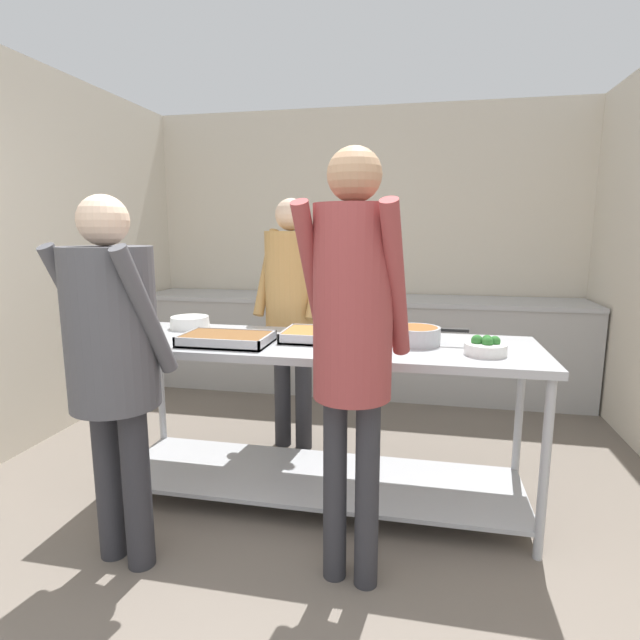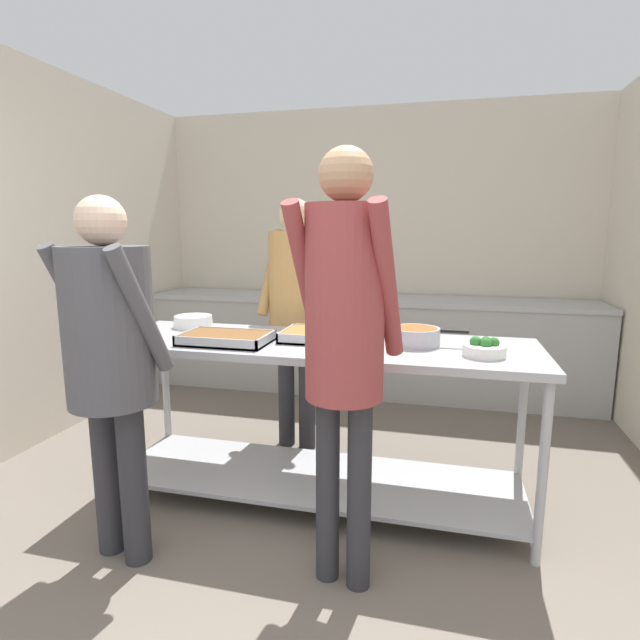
# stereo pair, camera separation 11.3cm
# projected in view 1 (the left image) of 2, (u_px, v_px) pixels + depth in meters

# --- Properties ---
(wall_rear) EXTENTS (4.24, 0.06, 2.65)m
(wall_rear) POSITION_uv_depth(u_px,v_px,m) (363.00, 249.00, 4.91)
(wall_rear) COLOR beige
(wall_rear) RESTS_ON ground_plane
(wall_left) EXTENTS (0.06, 3.94, 2.65)m
(wall_left) POSITION_uv_depth(u_px,v_px,m) (32.00, 256.00, 3.48)
(wall_left) COLOR beige
(wall_left) RESTS_ON ground_plane
(back_counter) EXTENTS (4.08, 0.65, 0.89)m
(back_counter) POSITION_uv_depth(u_px,v_px,m) (357.00, 344.00, 4.71)
(back_counter) COLOR #A8A8A8
(back_counter) RESTS_ON ground_plane
(serving_counter) EXTENTS (2.33, 0.73, 0.91)m
(serving_counter) POSITION_uv_depth(u_px,v_px,m) (316.00, 394.00, 2.73)
(serving_counter) COLOR #ADAFB5
(serving_counter) RESTS_ON ground_plane
(plate_stack) EXTENTS (0.24, 0.24, 0.07)m
(plate_stack) POSITION_uv_depth(u_px,v_px,m) (190.00, 322.00, 3.04)
(plate_stack) COLOR white
(plate_stack) RESTS_ON serving_counter
(serving_tray_vegetables) EXTENTS (0.46, 0.29, 0.05)m
(serving_tray_vegetables) POSITION_uv_depth(u_px,v_px,m) (227.00, 339.00, 2.61)
(serving_tray_vegetables) COLOR #ADAFB5
(serving_tray_vegetables) RESTS_ON serving_counter
(serving_tray_roast) EXTENTS (0.48, 0.32, 0.05)m
(serving_tray_roast) POSITION_uv_depth(u_px,v_px,m) (328.00, 336.00, 2.70)
(serving_tray_roast) COLOR #ADAFB5
(serving_tray_roast) RESTS_ON serving_counter
(sauce_pan) EXTENTS (0.39, 0.25, 0.09)m
(sauce_pan) POSITION_uv_depth(u_px,v_px,m) (416.00, 335.00, 2.60)
(sauce_pan) COLOR #ADAFB5
(sauce_pan) RESTS_ON serving_counter
(broccoli_bowl) EXTENTS (0.20, 0.20, 0.09)m
(broccoli_bowl) POSITION_uv_depth(u_px,v_px,m) (486.00, 347.00, 2.39)
(broccoli_bowl) COLOR silver
(broccoli_bowl) RESTS_ON serving_counter
(guest_serving_left) EXTENTS (0.53, 0.41, 1.64)m
(guest_serving_left) POSITION_uv_depth(u_px,v_px,m) (112.00, 347.00, 2.13)
(guest_serving_left) COLOR #2D2D33
(guest_serving_left) RESTS_ON ground_plane
(guest_serving_right) EXTENTS (0.46, 0.40, 1.81)m
(guest_serving_right) POSITION_uv_depth(u_px,v_px,m) (353.00, 323.00, 1.97)
(guest_serving_right) COLOR #2D2D33
(guest_serving_right) RESTS_ON ground_plane
(cook_behind_counter) EXTENTS (0.50, 0.39, 1.70)m
(cook_behind_counter) POSITION_uv_depth(u_px,v_px,m) (292.00, 298.00, 3.34)
(cook_behind_counter) COLOR #2D2D33
(cook_behind_counter) RESTS_ON ground_plane
(water_bottle) EXTENTS (0.06, 0.06, 0.25)m
(water_bottle) POSITION_uv_depth(u_px,v_px,m) (322.00, 285.00, 4.59)
(water_bottle) COLOR #23602D
(water_bottle) RESTS_ON back_counter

